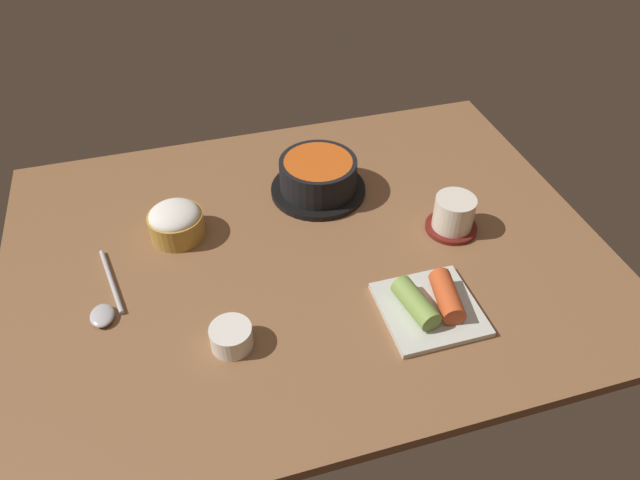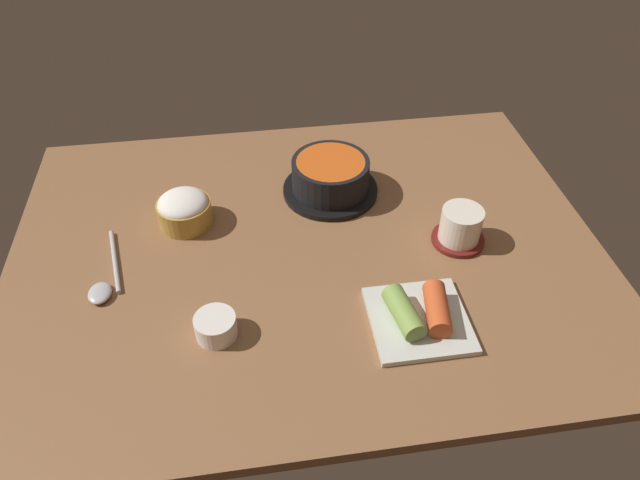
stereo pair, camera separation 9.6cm
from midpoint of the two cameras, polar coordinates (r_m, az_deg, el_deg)
The scene contains 7 objects.
dining_table at distance 99.65cm, azimuth -4.18°, elevation -1.29°, with size 100.00×76.00×2.00cm, color brown.
stone_pot at distance 108.55cm, azimuth -2.72°, elevation 6.11°, with size 17.86×17.86×7.01cm.
rice_bowl at distance 103.32cm, azimuth -16.58°, elevation 1.64°, with size 9.47×9.47×6.11cm.
tea_cup_with_saucer at distance 101.80cm, azimuth 10.37°, elevation 2.34°, with size 9.03×9.03×6.68cm.
kimchi_plate at distance 88.49cm, azimuth 7.74°, elevation -6.44°, with size 14.44×14.44×4.42cm.
side_bowl_near at distance 85.25cm, azimuth -11.95°, elevation -9.40°, with size 6.13×6.13×3.58cm.
spoon at distance 96.64cm, azimuth -23.06°, elevation -5.97°, with size 5.00×17.14×1.35cm.
Camera 1 is at (-17.71, -69.93, 69.75)cm, focal length 32.61 mm.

